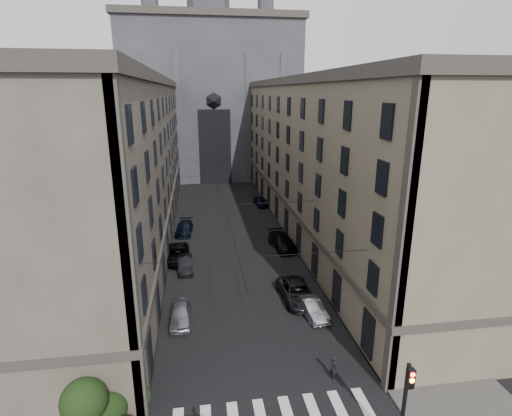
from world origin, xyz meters
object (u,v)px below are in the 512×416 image
car_left_far (184,228)px  car_left_midfar (178,254)px  gothic_tower (211,88)px  car_left_midnear (185,264)px  car_right_near (312,308)px  traffic_light_right (406,400)px  car_right_midnear (297,292)px  pedestrian (334,367)px  car_right_far (261,201)px  car_right_midfar (282,241)px  car_left_near (180,314)px

car_left_far → car_left_midfar: bearing=-87.7°
gothic_tower → car_left_midnear: bearing=-95.9°
car_left_midnear → car_right_near: 14.22m
gothic_tower → traffic_light_right: (5.60, -73.04, -14.51)m
car_right_midnear → pedestrian: size_ratio=3.41×
car_left_midfar → car_left_far: (0.44, 8.46, -0.06)m
car_left_midnear → car_left_midfar: car_left_midfar is taller
car_left_midnear → pedestrian: size_ratio=2.51×
car_right_far → pedestrian: 39.35m
gothic_tower → car_right_midnear: bearing=-85.7°
traffic_light_right → car_left_midnear: traffic_light_right is taller
car_right_midnear → car_right_midfar: car_right_midfar is taller
pedestrian → car_left_near: bearing=41.3°
car_right_midnear → car_right_near: bearing=-79.4°
car_left_far → car_right_far: bearing=48.9°
car_left_midfar → car_right_midfar: size_ratio=1.01×
car_left_near → car_right_far: 33.45m
car_right_far → pedestrian: bearing=-100.0°
car_left_midfar → car_right_midfar: car_right_midfar is taller
traffic_light_right → car_left_midnear: size_ratio=1.28×
car_right_midnear → pedestrian: 9.77m
car_right_near → pedestrian: (-0.76, -7.28, 0.15)m
gothic_tower → pedestrian: size_ratio=35.81×
car_left_far → car_right_midfar: size_ratio=0.89×
car_right_midfar → car_right_far: car_right_midfar is taller
traffic_light_right → car_right_midnear: traffic_light_right is taller
traffic_light_right → car_left_far: (-11.10, 33.96, -2.59)m
car_left_near → car_left_far: car_left_near is taller
car_left_midnear → car_right_midfar: 11.66m
car_left_near → car_right_near: bearing=-2.9°
pedestrian → car_right_midnear: bearing=-10.1°
car_right_midfar → pedestrian: (-1.46, -21.62, 0.02)m
gothic_tower → car_left_far: 43.01m
car_left_midnear → car_left_midfar: size_ratio=0.74×
car_right_midnear → car_right_far: size_ratio=1.32×
traffic_light_right → car_left_midfar: 28.10m
car_left_far → pedestrian: size_ratio=2.98×
gothic_tower → car_right_midnear: gothic_tower is taller
car_left_near → car_right_near: (10.33, -0.60, -0.04)m
car_right_midfar → car_right_far: 17.69m
car_left_midfar → car_left_far: bearing=81.2°
car_right_midnear → car_right_midfar: (1.31, 11.85, 0.02)m
car_left_midnear → car_left_midfar: 2.64m
car_right_near → car_right_midnear: bearing=96.4°
car_right_far → car_left_midnear: bearing=-124.3°
gothic_tower → car_right_far: size_ratio=13.89×
car_left_midnear → car_right_far: size_ratio=0.97×
traffic_light_right → car_right_midnear: (-1.25, 15.47, -2.52)m
car_left_near → car_left_midfar: 11.93m
car_right_midfar → car_left_near: bearing=-135.7°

